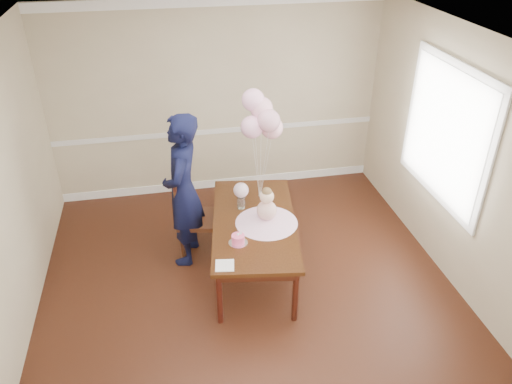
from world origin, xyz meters
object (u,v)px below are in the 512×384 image
at_px(birthday_cake, 238,239).
at_px(woman, 183,191).
at_px(dining_table_top, 254,222).
at_px(dining_chair_seat, 199,219).

xyz_separation_m(birthday_cake, woman, (-0.49, 0.77, 0.18)).
height_order(dining_table_top, birthday_cake, birthday_cake).
height_order(dining_table_top, dining_chair_seat, dining_table_top).
distance_m(birthday_cake, dining_chair_seat, 0.91).
bearing_deg(birthday_cake, dining_table_top, 57.35).
distance_m(dining_table_top, birthday_cake, 0.45).
height_order(birthday_cake, dining_chair_seat, birthday_cake).
xyz_separation_m(birthday_cake, dining_chair_seat, (-0.34, 0.81, -0.25)).
bearing_deg(dining_table_top, woman, 160.36).
distance_m(dining_table_top, dining_chair_seat, 0.74).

